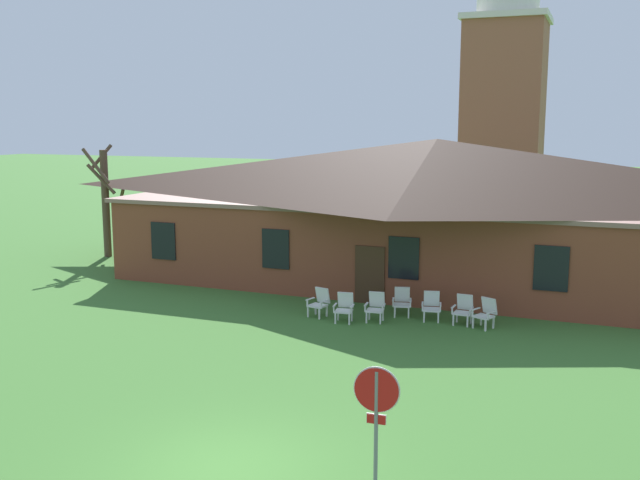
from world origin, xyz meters
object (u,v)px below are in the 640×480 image
lawn_chair_near_door (344,307)px  lawn_chair_middle (402,301)px  lawn_chair_far_side (463,309)px  lawn_chair_right_end (431,305)px  lawn_chair_under_eave (486,312)px  stop_sign (376,408)px  lawn_chair_by_porch (320,302)px  lawn_chair_left_end (376,306)px

lawn_chair_near_door → lawn_chair_middle: size_ratio=1.00×
lawn_chair_near_door → lawn_chair_far_side: 3.85m
lawn_chair_right_end → lawn_chair_under_eave: same height
lawn_chair_near_door → lawn_chair_middle: bearing=42.6°
lawn_chair_middle → lawn_chair_near_door: bearing=-137.4°
lawn_chair_under_eave → stop_sign: bearing=-90.7°
stop_sign → lawn_chair_under_eave: 11.61m
lawn_chair_by_porch → lawn_chair_far_side: same height
lawn_chair_left_end → lawn_chair_right_end: same height
lawn_chair_by_porch → lawn_chair_middle: 2.79m
lawn_chair_right_end → lawn_chair_by_porch: bearing=-166.2°
lawn_chair_far_side → lawn_chair_near_door: bearing=-162.6°
lawn_chair_middle → lawn_chair_far_side: (2.12, -0.28, 0.00)m
stop_sign → lawn_chair_left_end: 11.57m
lawn_chair_right_end → lawn_chair_far_side: 1.07m
lawn_chair_by_porch → lawn_chair_left_end: 1.94m
lawn_chair_right_end → lawn_chair_far_side: same height
lawn_chair_near_door → lawn_chair_under_eave: same height
stop_sign → lawn_chair_near_door: size_ratio=2.59×
stop_sign → lawn_chair_far_side: 11.80m
lawn_chair_by_porch → lawn_chair_far_side: 4.75m
lawn_chair_middle → lawn_chair_right_end: (1.06, -0.21, 0.00)m
stop_sign → lawn_chair_under_eave: bearing=89.3°
lawn_chair_near_door → lawn_chair_right_end: size_ratio=1.00×
lawn_chair_by_porch → lawn_chair_middle: bearing=23.1°
lawn_chair_far_side → lawn_chair_under_eave: size_ratio=1.00×
lawn_chair_by_porch → lawn_chair_left_end: (1.94, 0.10, 0.00)m
lawn_chair_middle → stop_sign: bearing=-77.2°
lawn_chair_far_side → lawn_chair_middle: bearing=172.5°
lawn_chair_by_porch → lawn_chair_far_side: (4.68, 0.81, 0.00)m
lawn_chair_by_porch → lawn_chair_far_side: bearing=9.8°
stop_sign → lawn_chair_left_end: stop_sign is taller
stop_sign → lawn_chair_by_porch: bearing=115.9°
lawn_chair_left_end → lawn_chair_right_end: size_ratio=1.00×
lawn_chair_middle → lawn_chair_by_porch: bearing=-156.9°
lawn_chair_near_door → lawn_chair_left_end: 1.03m
lawn_chair_left_end → lawn_chair_far_side: (2.74, 0.71, 0.00)m
lawn_chair_far_side → lawn_chair_under_eave: (0.74, -0.17, 0.00)m
stop_sign → lawn_chair_by_porch: size_ratio=2.59×
lawn_chair_near_door → lawn_chair_far_side: bearing=17.4°
stop_sign → lawn_chair_middle: bearing=102.8°
lawn_chair_near_door → lawn_chair_under_eave: 4.52m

